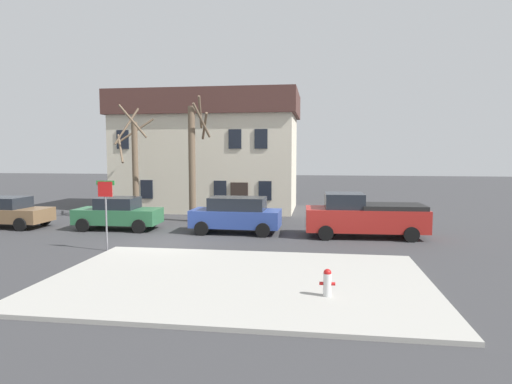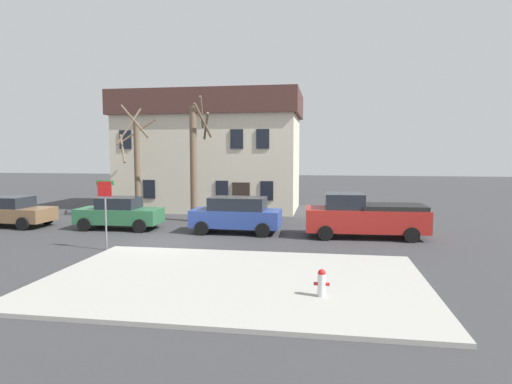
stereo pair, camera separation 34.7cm
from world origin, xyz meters
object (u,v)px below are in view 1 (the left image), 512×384
at_px(car_brown_sedan, 6,212).
at_px(street_sign_pole, 106,202).
at_px(car_green_sedan, 118,213).
at_px(pickup_truck_red, 364,216).
at_px(tree_bare_mid, 193,160).
at_px(fire_hydrant, 327,282).
at_px(tree_bare_near, 134,164).
at_px(car_blue_wagon, 236,214).
at_px(building_main, 208,151).

xyz_separation_m(car_brown_sedan, street_sign_pole, (7.95, -4.51, 1.17)).
bearing_deg(car_green_sedan, pickup_truck_red, -1.32).
xyz_separation_m(tree_bare_mid, pickup_truck_red, (9.22, -3.44, -2.55)).
bearing_deg(fire_hydrant, street_sign_pole, 151.26).
height_order(tree_bare_near, fire_hydrant, tree_bare_near).
height_order(car_blue_wagon, street_sign_pole, street_sign_pole).
bearing_deg(tree_bare_mid, fire_hydrant, -59.77).
height_order(tree_bare_near, car_green_sedan, tree_bare_near).
distance_m(pickup_truck_red, fire_hydrant, 9.37).
relative_size(tree_bare_near, street_sign_pole, 2.36).
bearing_deg(building_main, tree_bare_mid, -84.47).
height_order(tree_bare_near, car_brown_sedan, tree_bare_near).
bearing_deg(pickup_truck_red, street_sign_pole, -157.30).
relative_size(pickup_truck_red, fire_hydrant, 7.58).
relative_size(tree_bare_mid, car_green_sedan, 1.64).
bearing_deg(street_sign_pole, pickup_truck_red, 22.70).
bearing_deg(car_brown_sedan, pickup_truck_red, -0.32).
xyz_separation_m(tree_bare_near, car_green_sedan, (0.60, -3.50, -2.45)).
xyz_separation_m(building_main, car_blue_wagon, (3.66, -8.88, -3.17)).
relative_size(building_main, tree_bare_near, 1.87).
bearing_deg(building_main, car_blue_wagon, -67.60).
bearing_deg(tree_bare_near, building_main, 58.92).
bearing_deg(tree_bare_near, fire_hydrant, -49.56).
bearing_deg(street_sign_pole, building_main, 86.67).
relative_size(car_green_sedan, fire_hydrant, 5.88).
height_order(building_main, car_green_sedan, building_main).
xyz_separation_m(car_brown_sedan, pickup_truck_red, (18.50, -0.10, 0.18)).
distance_m(tree_bare_near, car_green_sedan, 4.32).
bearing_deg(tree_bare_near, pickup_truck_red, -16.35).
bearing_deg(tree_bare_near, tree_bare_mid, -5.47).
relative_size(tree_bare_near, car_green_sedan, 1.55).
relative_size(tree_bare_near, car_brown_sedan, 1.46).
xyz_separation_m(car_green_sedan, car_blue_wagon, (6.21, -0.14, 0.09)).
bearing_deg(car_brown_sedan, tree_bare_near, 33.46).
relative_size(car_blue_wagon, pickup_truck_red, 0.79).
distance_m(tree_bare_near, car_blue_wagon, 8.08).
bearing_deg(fire_hydrant, car_brown_sedan, 150.86).
bearing_deg(car_brown_sedan, car_blue_wagon, 0.18).
xyz_separation_m(car_blue_wagon, pickup_truck_red, (6.11, -0.14, 0.07)).
distance_m(car_green_sedan, pickup_truck_red, 12.32).
bearing_deg(pickup_truck_red, tree_bare_near, 163.65).
relative_size(car_brown_sedan, fire_hydrant, 6.24).
bearing_deg(car_blue_wagon, car_brown_sedan, -179.82).
height_order(tree_bare_mid, car_green_sedan, tree_bare_mid).
bearing_deg(car_blue_wagon, fire_hydrant, -65.58).
xyz_separation_m(fire_hydrant, street_sign_pole, (-8.66, 4.75, 1.48)).
bearing_deg(street_sign_pole, car_brown_sedan, 150.43).
height_order(car_brown_sedan, car_blue_wagon, car_blue_wagon).
xyz_separation_m(car_blue_wagon, fire_hydrant, (4.22, -9.30, -0.42)).
height_order(fire_hydrant, street_sign_pole, street_sign_pole).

